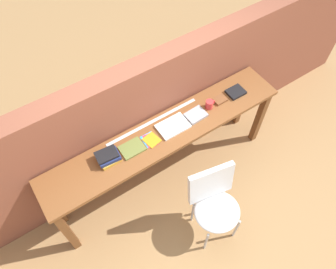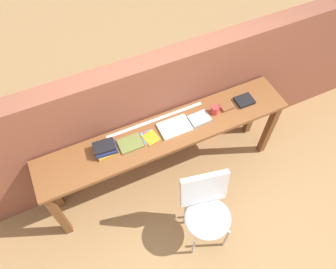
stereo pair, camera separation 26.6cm
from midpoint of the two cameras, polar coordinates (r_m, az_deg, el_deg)
ground_plane at (r=3.72m, az=0.09°, el=-10.68°), size 40.00×40.00×0.00m
brick_wall_back at (r=3.37m, az=-5.96°, el=2.91°), size 6.00×0.20×1.49m
sideboard at (r=3.19m, az=-2.88°, el=-1.16°), size 2.50×0.44×0.88m
chair_white_moulded at (r=3.13m, az=5.70°, el=-11.77°), size 0.52×0.53×0.89m
book_stack_leftmost at (r=2.95m, az=-12.94°, el=-4.03°), size 0.21×0.17×0.09m
magazine_cycling at (r=3.00m, az=-8.82°, el=-2.56°), size 0.22×0.17×0.02m
pamphlet_pile_colourful at (r=3.03m, az=-5.58°, el=-1.08°), size 0.16×0.17×0.01m
book_open_centre at (r=3.10m, az=-1.59°, el=1.31°), size 0.30×0.20×0.02m
book_grey_hardcover at (r=3.18m, az=2.48°, el=3.28°), size 0.20×0.16×0.03m
mug at (r=3.23m, az=4.91°, el=5.12°), size 0.11×0.08×0.09m
leather_journal_brown at (r=3.32m, az=6.77°, el=5.91°), size 0.13×0.10×0.02m
book_repair_rightmost at (r=3.41m, az=9.52°, el=7.18°), size 0.18×0.15×0.03m
ruler_metal_back_edge at (r=3.15m, az=-5.12°, el=2.13°), size 1.00×0.03×0.00m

